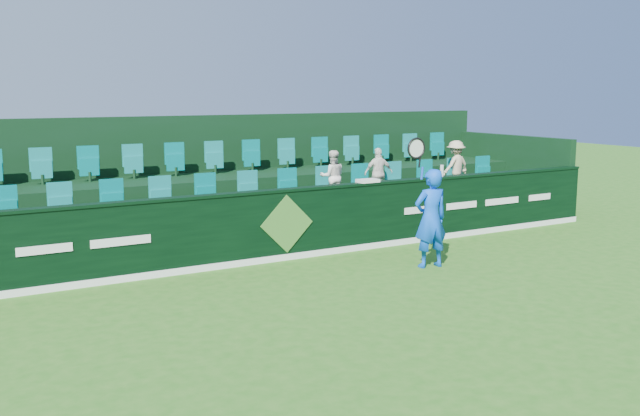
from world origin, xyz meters
TOP-DOWN VIEW (x-y plane):
  - ground at (0.00, 0.00)m, footprint 60.00×60.00m
  - sponsor_hoarding at (0.00, 4.00)m, footprint 16.00×0.25m
  - stand_tier_front at (0.00, 5.10)m, footprint 16.00×2.00m
  - stand_tier_back at (0.00, 7.00)m, footprint 16.00×1.80m
  - stand_rear at (0.00, 7.44)m, footprint 16.00×4.10m
  - seat_row_front at (0.00, 5.50)m, footprint 13.50×0.50m
  - seat_row_back at (0.00, 7.30)m, footprint 13.50×0.50m
  - tennis_player at (1.99, 2.13)m, footprint 1.00×0.50m
  - spectator_left at (1.76, 5.12)m, footprint 0.66×0.59m
  - spectator_middle at (2.95, 5.12)m, footprint 0.71×0.42m
  - spectator_right at (5.17, 5.12)m, footprint 0.83×0.55m
  - towel at (1.90, 4.00)m, footprint 0.42×0.28m
  - drinks_bottle at (3.81, 4.00)m, footprint 0.08×0.08m

SIDE VIEW (x-z plane):
  - ground at x=0.00m, z-range 0.00..0.00m
  - stand_tier_front at x=0.00m, z-range 0.00..0.80m
  - stand_tier_back at x=0.00m, z-range 0.00..1.30m
  - sponsor_hoarding at x=0.00m, z-range 0.00..1.35m
  - tennis_player at x=1.99m, z-range -0.28..2.11m
  - seat_row_front at x=0.00m, z-range 0.80..1.40m
  - stand_rear at x=0.00m, z-range -0.08..2.52m
  - spectator_left at x=1.76m, z-range 0.80..1.92m
  - spectator_middle at x=2.95m, z-range 0.80..1.92m
  - towel at x=1.90m, z-range 1.35..1.41m
  - spectator_right at x=5.17m, z-range 0.80..2.01m
  - drinks_bottle at x=3.81m, z-range 1.35..1.60m
  - seat_row_back at x=0.00m, z-range 1.30..1.90m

